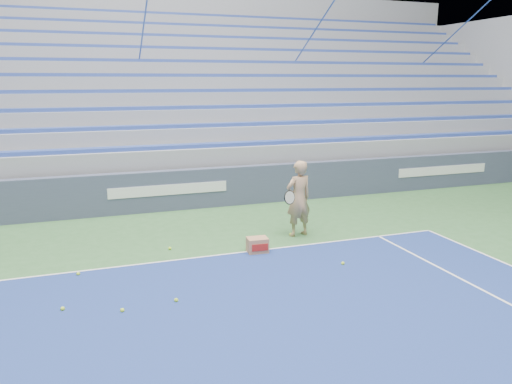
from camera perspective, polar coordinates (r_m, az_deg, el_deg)
sponsor_barrier at (r=13.82m, az=-10.00°, el=0.18°), size 30.00×0.32×1.10m
bleachers at (r=19.20m, az=-13.08°, el=8.96°), size 31.00×9.15×7.30m
tennis_player at (r=11.32m, az=4.88°, el=-0.75°), size 0.96×0.88×1.74m
ball_box at (r=10.36m, az=0.16°, el=-6.09°), size 0.44×0.36×0.32m
tennis_ball_0 at (r=10.71m, az=-9.82°, el=-6.36°), size 0.07×0.07×0.07m
tennis_ball_1 at (r=8.30m, az=-9.11°, el=-12.10°), size 0.07×0.07×0.07m
tennis_ball_2 at (r=8.14m, az=-15.03°, el=-12.92°), size 0.07×0.07×0.07m
tennis_ball_3 at (r=8.47m, az=-21.23°, el=-12.34°), size 0.07×0.07×0.07m
tennis_ball_4 at (r=9.87m, az=9.90°, el=-8.04°), size 0.07×0.07×0.07m
tennis_ball_5 at (r=11.51m, az=3.99°, el=-4.84°), size 0.07×0.07×0.07m
tennis_ball_6 at (r=9.79m, az=-19.66°, el=-8.79°), size 0.07×0.07×0.07m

